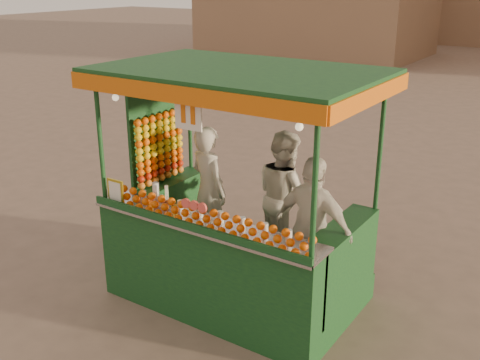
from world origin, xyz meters
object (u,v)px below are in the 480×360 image
Objects in this scene: juice_cart at (227,230)px; vendor_middle at (284,196)px; vendor_right at (313,228)px; vendor_left at (209,190)px.

vendor_middle is at bearing 67.69° from juice_cart.
juice_cart is 1.03m from vendor_right.
juice_cart is at bearing 163.20° from vendor_left.
vendor_left is 1.01× the size of vendor_middle.
vendor_middle is at bearing -137.64° from vendor_left.
vendor_left reaches higher than vendor_right.
juice_cart is at bearing 13.83° from vendor_right.
vendor_left is at bearing -4.17° from vendor_right.
vendor_right is at bearing 174.05° from vendor_middle.
juice_cart is 1.84× the size of vendor_left.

